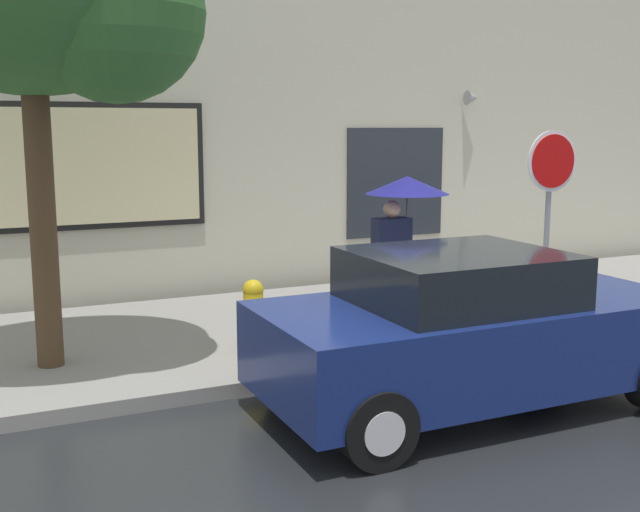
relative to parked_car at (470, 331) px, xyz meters
name	(u,v)px	position (x,y,z in m)	size (l,w,h in m)	color
ground_plane	(410,411)	(-0.57, 0.11, -0.74)	(60.00, 60.00, 0.00)	black
sidewalk	(288,328)	(-0.57, 3.11, -0.66)	(20.00, 4.00, 0.15)	gray
building_facade	(222,68)	(-0.58, 5.61, 2.75)	(20.00, 0.67, 7.00)	beige
parked_car	(470,331)	(0.00, 0.00, 0.00)	(4.06, 1.90, 1.50)	navy
fire_hydrant	(254,317)	(-1.42, 2.02, -0.18)	(0.30, 0.44, 0.83)	yellow
pedestrian_with_umbrella	(402,206)	(0.67, 2.40, 0.92)	(1.03, 1.03, 1.87)	black
stop_sign	(550,188)	(2.42, 1.76, 1.13)	(0.76, 0.10, 2.43)	gray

